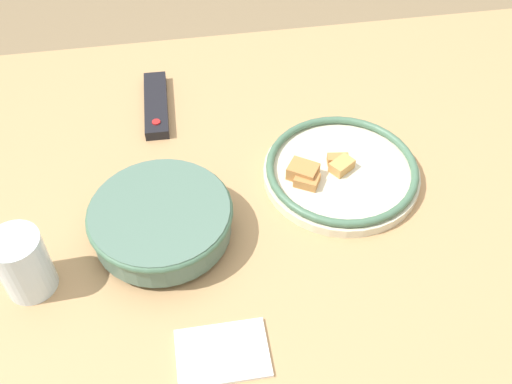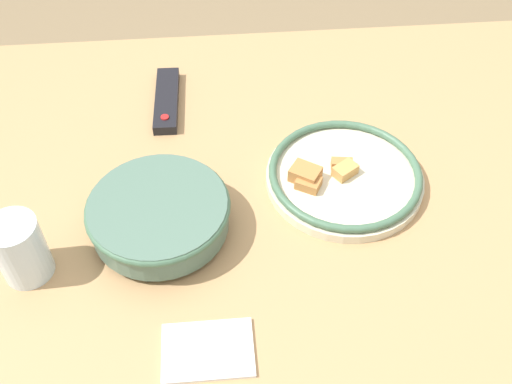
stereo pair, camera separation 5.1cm
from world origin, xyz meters
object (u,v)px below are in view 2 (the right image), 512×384
at_px(tv_remote, 167,100).
at_px(drinking_glass, 20,249).
at_px(food_plate, 343,176).
at_px(noodle_bowl, 159,214).

relative_size(tv_remote, drinking_glass, 1.72).
bearing_deg(tv_remote, drinking_glass, 63.34).
distance_m(food_plate, drinking_glass, 0.55).
relative_size(noodle_bowl, tv_remote, 1.22).
distance_m(noodle_bowl, food_plate, 0.33).
relative_size(food_plate, drinking_glass, 2.52).
height_order(food_plate, drinking_glass, drinking_glass).
bearing_deg(food_plate, tv_remote, 142.01).
height_order(noodle_bowl, food_plate, noodle_bowl).
xyz_separation_m(food_plate, tv_remote, (-0.32, 0.25, -0.01)).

